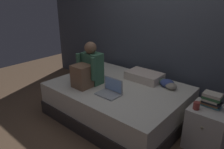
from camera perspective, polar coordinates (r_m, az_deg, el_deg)
The scene contains 10 objects.
ground_plane at distance 3.14m, azimuth 0.86°, elevation -14.53°, with size 8.00×8.00×0.00m, color brown.
wall_back at distance 3.59m, azimuth 13.77°, elevation 12.87°, with size 5.60×0.10×2.70m, color #424751.
bed at distance 3.30m, azimuth 1.60°, elevation -7.22°, with size 2.00×1.50×0.53m.
nightstand at distance 2.92m, azimuth 24.49°, elevation -13.16°, with size 0.44×0.46×0.55m.
person_sitting at distance 3.15m, azimuth -6.50°, elevation 1.51°, with size 0.39×0.44×0.66m.
laptop at distance 2.89m, azimuth -0.51°, elevation -4.39°, with size 0.32×0.23×0.22m.
pillow at distance 3.40m, azimuth 8.85°, elevation -0.45°, with size 0.56×0.36×0.13m, color beige.
book_stack at distance 2.80m, azimuth 25.57°, elevation -6.25°, with size 0.24×0.17×0.18m.
mug at distance 2.69m, azimuth 22.09°, elevation -7.91°, with size 0.08×0.08×0.09m, color #933833.
clothes_pile at distance 3.22m, azimuth 14.84°, elevation -2.40°, with size 0.34×0.22×0.12m.
Camera 1 is at (1.64, -1.96, 1.82)m, focal length 33.42 mm.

